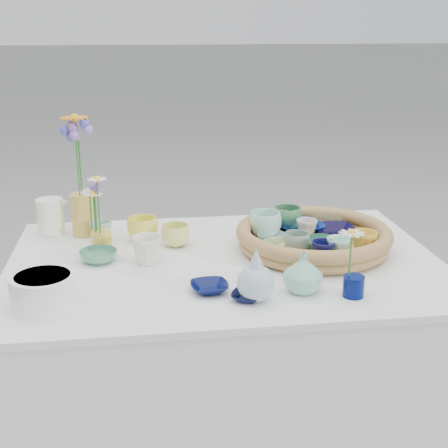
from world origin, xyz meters
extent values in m
imported|color=navy|center=(0.27, 0.16, 0.80)|extent=(0.17, 0.17, 0.03)
imported|color=black|center=(0.37, 0.11, 0.80)|extent=(0.14, 0.14, 0.03)
imported|color=gold|center=(0.40, -0.06, 0.82)|extent=(0.09, 0.09, 0.07)
imported|color=#307658|center=(0.29, -0.01, 0.80)|extent=(0.13, 0.13, 0.03)
imported|color=gray|center=(0.21, -0.02, 0.81)|extent=(0.09, 0.09, 0.06)
imported|color=#95BAB8|center=(0.16, 0.08, 0.80)|extent=(0.10, 0.10, 0.03)
imported|color=#AEE8DB|center=(0.15, 0.14, 0.82)|extent=(0.13, 0.13, 0.08)
imported|color=beige|center=(0.27, 0.11, 0.81)|extent=(0.08, 0.08, 0.06)
imported|color=#88D8FF|center=(0.38, 0.23, 0.80)|extent=(0.13, 0.13, 0.02)
imported|color=#0D0F42|center=(0.27, -0.10, 0.81)|extent=(0.08, 0.08, 0.06)
imported|color=#F3F289|center=(0.16, 0.02, 0.80)|extent=(0.11, 0.11, 0.03)
imported|color=#ABEDD2|center=(0.32, -0.09, 0.82)|extent=(0.09, 0.09, 0.07)
imported|color=#3F804F|center=(0.23, 0.20, 0.82)|extent=(0.12, 0.12, 0.07)
imported|color=#EEE446|center=(-0.24, 0.20, 0.80)|extent=(0.12, 0.12, 0.08)
imported|color=#E2DF71|center=(-0.13, 0.14, 0.80)|extent=(0.12, 0.12, 0.07)
imported|color=#4C8D6B|center=(-0.37, 0.04, 0.78)|extent=(0.13, 0.13, 0.03)
imported|color=silver|center=(-0.23, 0.01, 0.81)|extent=(0.09, 0.09, 0.08)
imported|color=#050D3E|center=(-0.07, -0.22, 0.78)|extent=(0.11, 0.11, 0.02)
imported|color=#92B8A5|center=(-0.37, 0.22, 0.80)|extent=(0.07, 0.07, 0.06)
imported|color=black|center=(0.02, -0.28, 0.77)|extent=(0.10, 0.10, 0.02)
imported|color=#79BCA5|center=(0.17, -0.25, 0.82)|extent=(0.14, 0.14, 0.11)
cylinder|color=#000C4D|center=(0.29, -0.29, 0.79)|extent=(0.06, 0.06, 0.05)
cylinder|color=gold|center=(-0.43, 0.29, 0.83)|extent=(0.08, 0.08, 0.14)
cylinder|color=yellow|center=(-0.36, 0.12, 0.80)|extent=(0.07, 0.07, 0.06)
camera|label=1|loc=(-0.24, -1.69, 1.43)|focal=50.00mm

